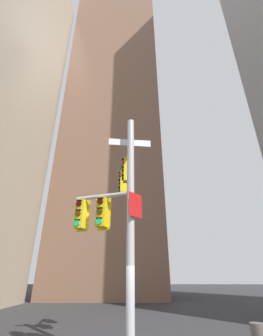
{
  "coord_description": "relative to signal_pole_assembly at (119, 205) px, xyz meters",
  "views": [
    {
      "loc": [
        0.14,
        -7.58,
        2.25
      ],
      "look_at": [
        0.03,
        0.2,
        5.88
      ],
      "focal_mm": 24.5,
      "sensor_mm": 36.0,
      "label": 1
    }
  ],
  "objects": [
    {
      "name": "building_mid_block",
      "position": [
        -2.46,
        21.27,
        21.88
      ],
      "size": [
        12.44,
        12.44,
        52.91
      ],
      "primitive_type": "cube",
      "color": "brown",
      "rests_on": "ground"
    },
    {
      "name": "signal_pole_assembly",
      "position": [
        0.0,
        0.0,
        0.0
      ],
      "size": [
        2.84,
        2.9,
        7.88
      ],
      "color": "#B2B2B5",
      "rests_on": "ground"
    }
  ]
}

